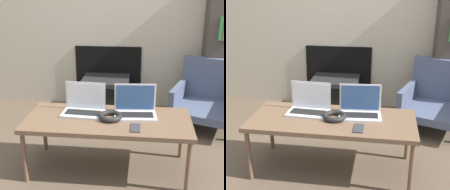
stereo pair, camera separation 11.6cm
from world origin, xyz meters
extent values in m
plane|color=brown|center=(0.00, 0.00, 0.00)|extent=(14.00, 14.00, 0.00)
cube|color=#B7AD99|center=(0.00, 1.72, 1.30)|extent=(7.00, 0.06, 2.60)
cube|color=black|center=(-0.18, 1.68, 0.38)|extent=(0.82, 0.03, 0.76)
cube|color=brown|center=(0.00, 0.19, 0.45)|extent=(1.34, 0.58, 0.04)
cylinder|color=brown|center=(-0.63, -0.06, 0.22)|extent=(0.04, 0.04, 0.43)
cylinder|color=brown|center=(0.63, -0.06, 0.22)|extent=(0.04, 0.04, 0.43)
cylinder|color=brown|center=(-0.63, 0.44, 0.22)|extent=(0.04, 0.04, 0.43)
cylinder|color=brown|center=(0.63, 0.44, 0.22)|extent=(0.04, 0.04, 0.43)
cube|color=silver|center=(-0.22, 0.25, 0.48)|extent=(0.36, 0.23, 0.02)
cube|color=black|center=(-0.22, 0.25, 0.49)|extent=(0.30, 0.13, 0.00)
cube|color=silver|center=(-0.21, 0.35, 0.60)|extent=(0.35, 0.03, 0.24)
cube|color=white|center=(-0.21, 0.35, 0.60)|extent=(0.32, 0.02, 0.21)
cube|color=silver|center=(0.22, 0.25, 0.48)|extent=(0.36, 0.23, 0.02)
cube|color=black|center=(0.22, 0.25, 0.49)|extent=(0.30, 0.14, 0.00)
cube|color=silver|center=(0.21, 0.35, 0.60)|extent=(0.35, 0.04, 0.24)
cube|color=#2D4C7F|center=(0.21, 0.35, 0.60)|extent=(0.32, 0.03, 0.21)
torus|color=black|center=(0.02, 0.19, 0.49)|extent=(0.20, 0.20, 0.04)
cube|color=#333338|center=(0.23, 0.03, 0.48)|extent=(0.07, 0.15, 0.01)
cube|color=black|center=(-0.18, 1.43, 0.21)|extent=(0.56, 0.48, 0.43)
cube|color=black|center=(-0.18, 1.19, 0.21)|extent=(0.46, 0.01, 0.33)
cube|color=#47516B|center=(0.95, 1.10, 0.22)|extent=(0.87, 0.87, 0.08)
cube|color=#47516B|center=(1.05, 1.37, 0.49)|extent=(0.67, 0.33, 0.46)
cube|color=#47516B|center=(0.67, 1.21, 0.36)|extent=(0.27, 0.59, 0.20)
cylinder|color=#4C3828|center=(0.67, 0.81, 0.09)|extent=(0.04, 0.04, 0.18)
cylinder|color=#4C3828|center=(0.67, 1.39, 0.09)|extent=(0.04, 0.04, 0.18)
cube|color=#337F42|center=(1.07, 1.36, 1.04)|extent=(0.04, 0.02, 0.25)
cube|color=brown|center=(1.11, 1.36, 1.00)|extent=(0.03, 0.02, 0.17)
camera|label=1|loc=(0.28, -2.10, 1.52)|focal=50.00mm
camera|label=2|loc=(0.40, -2.09, 1.52)|focal=50.00mm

